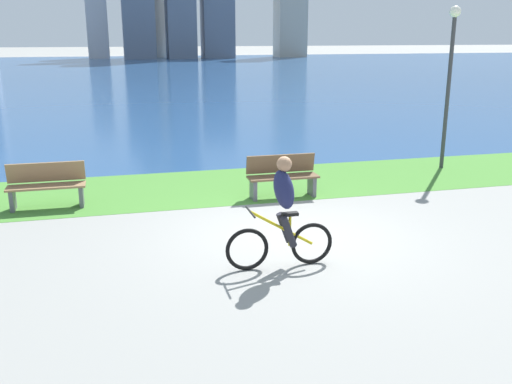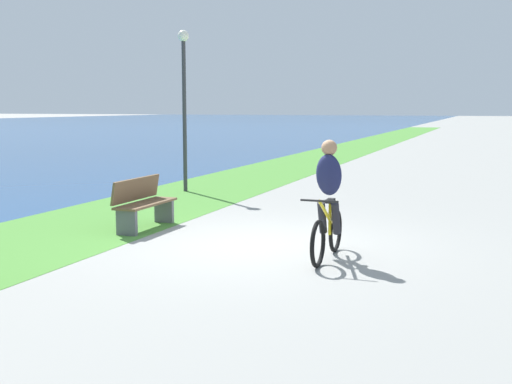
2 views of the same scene
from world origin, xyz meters
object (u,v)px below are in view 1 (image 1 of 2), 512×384
(bench_far_along_path, at_px, (282,176))
(lamppost_tall, at_px, (450,65))
(cyclist_lead, at_px, (283,213))
(bench_near_path, at_px, (47,186))

(bench_far_along_path, distance_m, lamppost_tall, 5.52)
(cyclist_lead, relative_size, bench_near_path, 1.13)
(cyclist_lead, bearing_deg, bench_far_along_path, 73.18)
(cyclist_lead, relative_size, bench_far_along_path, 1.13)
(cyclist_lead, bearing_deg, bench_near_path, 132.40)
(cyclist_lead, bearing_deg, lamppost_tall, 41.37)
(cyclist_lead, distance_m, lamppost_tall, 8.08)
(cyclist_lead, xyz_separation_m, bench_near_path, (-3.69, 4.04, -0.39))
(bench_near_path, xyz_separation_m, lamppost_tall, (9.60, 1.17, 2.17))
(bench_near_path, relative_size, bench_far_along_path, 1.00)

